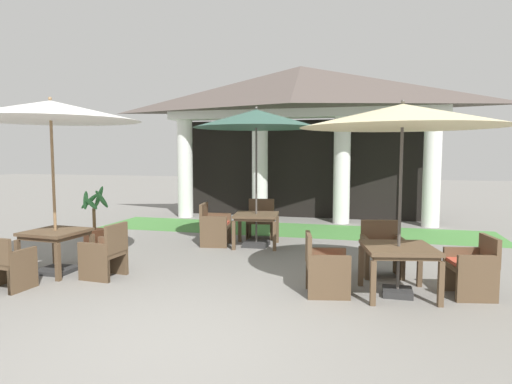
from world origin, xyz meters
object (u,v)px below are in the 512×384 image
(patio_chair_near_foreground_north, at_px, (381,250))
(patio_chair_mid_left_south, at_px, (6,263))
(patio_table_near_foreground, at_px, (399,253))
(patio_umbrella_near_foreground, at_px, (403,117))
(patio_table_mid_right, at_px, (256,218))
(patio_chair_mid_right_north, at_px, (261,221))
(patio_chair_mid_right_west, at_px, (214,226))
(patio_table_mid_left, at_px, (56,236))
(potted_palm_left_edge, at_px, (95,226))
(terracotta_urn, at_px, (215,232))
(patio_chair_near_foreground_east, at_px, (473,268))
(patio_umbrella_mid_right, at_px, (256,120))
(patio_chair_mid_left_east, at_px, (106,254))
(patio_umbrella_mid_left, at_px, (51,112))
(patio_chair_near_foreground_west, at_px, (325,267))

(patio_chair_near_foreground_north, bearing_deg, patio_chair_mid_left_south, 10.45)
(patio_table_near_foreground, relative_size, patio_chair_near_foreground_north, 1.26)
(patio_umbrella_near_foreground, bearing_deg, patio_table_near_foreground, -135.00)
(patio_chair_mid_left_south, distance_m, patio_table_mid_right, 4.74)
(patio_chair_mid_right_north, relative_size, patio_chair_mid_right_west, 0.99)
(patio_table_mid_left, relative_size, patio_chair_mid_left_south, 1.17)
(potted_palm_left_edge, bearing_deg, patio_umbrella_near_foreground, -18.25)
(patio_table_mid_left, xyz_separation_m, terracotta_urn, (1.55, 3.49, -0.46))
(patio_chair_near_foreground_east, xyz_separation_m, patio_chair_near_foreground_north, (-1.20, 0.80, 0.01))
(patio_chair_near_foreground_north, xyz_separation_m, patio_umbrella_mid_right, (-2.54, 1.67, 2.27))
(patio_table_mid_right, xyz_separation_m, patio_chair_mid_right_west, (-0.91, -0.13, -0.19))
(patio_chair_mid_left_east, relative_size, patio_umbrella_mid_right, 0.30)
(patio_umbrella_mid_right, height_order, patio_chair_mid_right_north, patio_umbrella_mid_right)
(patio_table_near_foreground, distance_m, patio_umbrella_mid_left, 5.84)
(patio_umbrella_mid_left, xyz_separation_m, patio_chair_mid_right_west, (1.81, 2.72, -2.24))
(patio_table_near_foreground, distance_m, patio_table_mid_left, 5.47)
(patio_umbrella_mid_left, distance_m, patio_chair_mid_left_east, 2.48)
(patio_umbrella_near_foreground, bearing_deg, terracotta_urn, 139.79)
(patio_chair_near_foreground_west, xyz_separation_m, patio_table_mid_right, (-1.75, 2.87, 0.22))
(patio_chair_mid_left_east, bearing_deg, terracotta_urn, -4.95)
(patio_chair_mid_right_north, bearing_deg, patio_chair_near_foreground_east, 130.76)
(patio_chair_near_foreground_north, distance_m, patio_table_mid_left, 5.40)
(patio_chair_near_foreground_east, bearing_deg, patio_chair_near_foreground_west, 90.00)
(patio_umbrella_mid_right, distance_m, potted_palm_left_edge, 4.27)
(patio_umbrella_near_foreground, xyz_separation_m, patio_umbrella_mid_left, (-5.47, -0.18, 0.18))
(patio_chair_near_foreground_east, bearing_deg, patio_chair_near_foreground_north, 44.89)
(patio_table_near_foreground, height_order, patio_chair_mid_right_west, patio_chair_mid_right_west)
(patio_chair_mid_left_east, relative_size, terracotta_urn, 2.39)
(patio_chair_near_foreground_west, xyz_separation_m, patio_chair_near_foreground_north, (0.80, 1.21, 0.02))
(patio_chair_mid_right_west, height_order, terracotta_urn, patio_chair_mid_right_west)
(patio_chair_near_foreground_east, relative_size, patio_umbrella_mid_left, 0.29)
(patio_table_mid_right, bearing_deg, patio_chair_near_foreground_west, -58.71)
(patio_table_mid_right, xyz_separation_m, patio_umbrella_mid_right, (-0.00, 0.00, 2.08))
(patio_chair_mid_left_south, bearing_deg, patio_table_mid_right, 57.98)
(patio_umbrella_mid_right, bearing_deg, patio_chair_mid_left_east, -120.78)
(patio_chair_mid_left_south, relative_size, patio_umbrella_mid_right, 0.27)
(patio_umbrella_mid_right, relative_size, patio_chair_mid_right_west, 3.25)
(patio_chair_near_foreground_north, bearing_deg, patio_chair_near_foreground_east, 134.89)
(patio_table_near_foreground, xyz_separation_m, patio_umbrella_near_foreground, (0.00, 0.00, 1.88))
(patio_umbrella_near_foreground, height_order, patio_chair_mid_right_west, patio_umbrella_near_foreground)
(patio_umbrella_near_foreground, height_order, patio_table_mid_right, patio_umbrella_near_foreground)
(patio_chair_mid_left_south, bearing_deg, patio_umbrella_mid_left, 90.00)
(patio_chair_near_foreground_east, relative_size, patio_chair_mid_right_north, 0.95)
(patio_umbrella_mid_left, distance_m, potted_palm_left_edge, 3.31)
(patio_table_near_foreground, height_order, patio_chair_near_foreground_east, patio_chair_near_foreground_east)
(patio_table_mid_left, distance_m, patio_chair_mid_right_north, 4.57)
(patio_table_near_foreground, distance_m, potted_palm_left_edge, 6.63)
(patio_umbrella_mid_left, height_order, patio_chair_mid_left_south, patio_umbrella_mid_left)
(patio_chair_near_foreground_west, relative_size, potted_palm_left_edge, 0.68)
(patio_chair_mid_left_south, relative_size, patio_chair_mid_left_east, 0.91)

